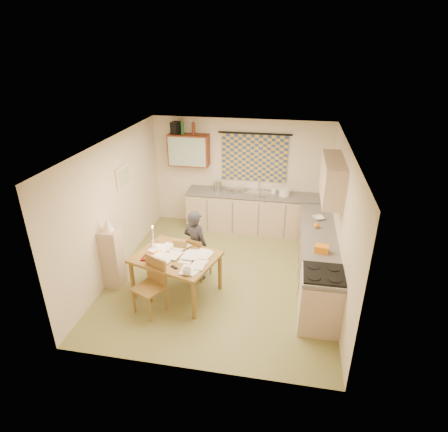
% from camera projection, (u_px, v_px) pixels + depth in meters
% --- Properties ---
extents(floor, '(4.00, 4.50, 0.02)m').
position_uv_depth(floor, '(222.00, 276.00, 7.05)').
color(floor, olive).
rests_on(floor, ground).
extents(ceiling, '(4.00, 4.50, 0.02)m').
position_uv_depth(ceiling, '(222.00, 144.00, 5.97)').
color(ceiling, white).
rests_on(ceiling, floor).
extents(wall_back, '(4.00, 0.02, 2.50)m').
position_uv_depth(wall_back, '(241.00, 174.00, 8.52)').
color(wall_back, beige).
rests_on(wall_back, floor).
extents(wall_front, '(4.00, 0.02, 2.50)m').
position_uv_depth(wall_front, '(188.00, 294.00, 4.50)').
color(wall_front, beige).
rests_on(wall_front, floor).
extents(wall_left, '(0.02, 4.50, 2.50)m').
position_uv_depth(wall_left, '(115.00, 207.00, 6.84)').
color(wall_left, beige).
rests_on(wall_left, floor).
extents(wall_right, '(0.02, 4.50, 2.50)m').
position_uv_depth(wall_right, '(342.00, 225.00, 6.18)').
color(wall_right, beige).
rests_on(wall_right, floor).
extents(window_blind, '(1.45, 0.03, 1.05)m').
position_uv_depth(window_blind, '(254.00, 158.00, 8.27)').
color(window_blind, navy).
rests_on(window_blind, wall_back).
extents(curtain_rod, '(1.60, 0.04, 0.04)m').
position_uv_depth(curtain_rod, '(255.00, 134.00, 8.01)').
color(curtain_rod, black).
rests_on(curtain_rod, wall_back).
extents(wall_cabinet, '(0.90, 0.34, 0.70)m').
position_uv_depth(wall_cabinet, '(189.00, 150.00, 8.32)').
color(wall_cabinet, '#592412').
rests_on(wall_cabinet, wall_back).
extents(wall_cabinet_glass, '(0.84, 0.02, 0.64)m').
position_uv_depth(wall_cabinet_glass, '(187.00, 152.00, 8.16)').
color(wall_cabinet_glass, '#99B2A5').
rests_on(wall_cabinet_glass, wall_back).
extents(upper_cabinet_right, '(0.34, 1.30, 0.70)m').
position_uv_depth(upper_cabinet_right, '(332.00, 179.00, 6.44)').
color(upper_cabinet_right, tan).
rests_on(upper_cabinet_right, wall_right).
extents(framed_print, '(0.04, 0.50, 0.40)m').
position_uv_depth(framed_print, '(123.00, 177.00, 7.00)').
color(framed_print, '#FBE9D0').
rests_on(framed_print, wall_left).
extents(print_canvas, '(0.01, 0.42, 0.32)m').
position_uv_depth(print_canvas, '(124.00, 177.00, 6.99)').
color(print_canvas, silver).
rests_on(print_canvas, wall_left).
extents(counter_back, '(3.30, 0.62, 0.92)m').
position_uv_depth(counter_back, '(260.00, 213.00, 8.50)').
color(counter_back, tan).
rests_on(counter_back, floor).
extents(counter_right, '(0.62, 2.95, 0.92)m').
position_uv_depth(counter_right, '(317.00, 261.00, 6.66)').
color(counter_right, tan).
rests_on(counter_right, floor).
extents(stove, '(0.62, 0.62, 0.96)m').
position_uv_depth(stove, '(320.00, 299.00, 5.63)').
color(stove, white).
rests_on(stove, floor).
extents(sink, '(0.68, 0.62, 0.10)m').
position_uv_depth(sink, '(258.00, 195.00, 8.33)').
color(sink, silver).
rests_on(sink, counter_back).
extents(tap, '(0.03, 0.03, 0.28)m').
position_uv_depth(tap, '(259.00, 185.00, 8.41)').
color(tap, silver).
rests_on(tap, counter_back).
extents(dish_rack, '(0.44, 0.42, 0.06)m').
position_uv_depth(dish_rack, '(235.00, 191.00, 8.38)').
color(dish_rack, silver).
rests_on(dish_rack, counter_back).
extents(kettle, '(0.23, 0.23, 0.24)m').
position_uv_depth(kettle, '(218.00, 186.00, 8.41)').
color(kettle, silver).
rests_on(kettle, counter_back).
extents(mixing_bowl, '(0.28, 0.28, 0.16)m').
position_uv_depth(mixing_bowl, '(285.00, 192.00, 8.18)').
color(mixing_bowl, white).
rests_on(mixing_bowl, counter_back).
extents(soap_bottle, '(0.14, 0.14, 0.18)m').
position_uv_depth(soap_bottle, '(274.00, 190.00, 8.26)').
color(soap_bottle, white).
rests_on(soap_bottle, counter_back).
extents(bowl, '(0.36, 0.36, 0.05)m').
position_uv_depth(bowl, '(318.00, 218.00, 7.12)').
color(bowl, white).
rests_on(bowl, counter_right).
extents(orange_bag, '(0.24, 0.19, 0.12)m').
position_uv_depth(orange_bag, '(322.00, 249.00, 6.00)').
color(orange_bag, orange).
rests_on(orange_bag, counter_right).
extents(fruit_orange, '(0.10, 0.10, 0.10)m').
position_uv_depth(fruit_orange, '(316.00, 225.00, 6.78)').
color(fruit_orange, orange).
rests_on(fruit_orange, counter_right).
extents(speaker, '(0.22, 0.24, 0.26)m').
position_uv_depth(speaker, '(176.00, 128.00, 8.16)').
color(speaker, black).
rests_on(speaker, wall_cabinet).
extents(bottle_green, '(0.09, 0.09, 0.26)m').
position_uv_depth(bottle_green, '(182.00, 128.00, 8.13)').
color(bottle_green, '#195926').
rests_on(bottle_green, wall_cabinet).
extents(bottle_brown, '(0.08, 0.08, 0.26)m').
position_uv_depth(bottle_brown, '(193.00, 129.00, 8.09)').
color(bottle_brown, '#592412').
rests_on(bottle_brown, wall_cabinet).
extents(dining_table, '(1.55, 1.34, 0.75)m').
position_uv_depth(dining_table, '(177.00, 275.00, 6.40)').
color(dining_table, brown).
rests_on(dining_table, floor).
extents(chair_far, '(0.48, 0.48, 0.83)m').
position_uv_depth(chair_far, '(198.00, 264.00, 6.92)').
color(chair_far, brown).
rests_on(chair_far, floor).
extents(chair_near, '(0.56, 0.56, 0.93)m').
position_uv_depth(chair_near, '(151.00, 296.00, 6.01)').
color(chair_near, brown).
rests_on(chair_near, floor).
extents(person, '(0.71, 0.66, 1.35)m').
position_uv_depth(person, '(196.00, 245.00, 6.72)').
color(person, black).
rests_on(person, floor).
extents(shelf_stand, '(0.32, 0.30, 1.10)m').
position_uv_depth(shelf_stand, '(112.00, 259.00, 6.54)').
color(shelf_stand, tan).
rests_on(shelf_stand, floor).
extents(lampshade, '(0.20, 0.20, 0.22)m').
position_uv_depth(lampshade, '(107.00, 225.00, 6.26)').
color(lampshade, '#FBE9D0').
rests_on(lampshade, shelf_stand).
extents(letter_rack, '(0.22, 0.11, 0.16)m').
position_uv_depth(letter_rack, '(180.00, 244.00, 6.44)').
color(letter_rack, brown).
rests_on(letter_rack, dining_table).
extents(mug, '(0.14, 0.14, 0.11)m').
position_uv_depth(mug, '(187.00, 271.00, 5.73)').
color(mug, white).
rests_on(mug, dining_table).
extents(magazine, '(0.20, 0.25, 0.02)m').
position_uv_depth(magazine, '(143.00, 257.00, 6.20)').
color(magazine, maroon).
rests_on(magazine, dining_table).
extents(book, '(0.43, 0.43, 0.02)m').
position_uv_depth(book, '(151.00, 253.00, 6.32)').
color(book, orange).
rests_on(book, dining_table).
extents(orange_box, '(0.12, 0.09, 0.04)m').
position_uv_depth(orange_box, '(149.00, 258.00, 6.14)').
color(orange_box, orange).
rests_on(orange_box, dining_table).
extents(eyeglasses, '(0.14, 0.10, 0.02)m').
position_uv_depth(eyeglasses, '(174.00, 267.00, 5.92)').
color(eyeglasses, black).
rests_on(eyeglasses, dining_table).
extents(candle_holder, '(0.07, 0.07, 0.18)m').
position_uv_depth(candle_holder, '(152.00, 243.00, 6.47)').
color(candle_holder, silver).
rests_on(candle_holder, dining_table).
extents(candle, '(0.03, 0.03, 0.22)m').
position_uv_depth(candle, '(153.00, 234.00, 6.35)').
color(candle, white).
rests_on(candle, dining_table).
extents(candle_flame, '(0.02, 0.02, 0.02)m').
position_uv_depth(candle_flame, '(152.00, 226.00, 6.32)').
color(candle_flame, '#FFCC66').
rests_on(candle_flame, dining_table).
extents(papers, '(1.13, 0.99, 0.03)m').
position_uv_depth(papers, '(184.00, 256.00, 6.21)').
color(papers, white).
rests_on(papers, dining_table).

